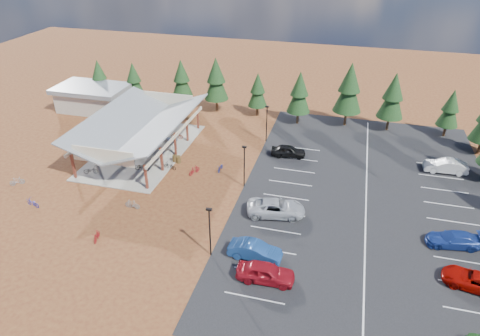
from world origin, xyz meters
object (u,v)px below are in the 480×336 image
trash_bin_1 (179,159)px  car_2 (276,208)px  bike_15 (194,170)px  bike_13 (132,204)px  bike_1 (128,150)px  bike_10 (33,203)px  car_0 (266,272)px  car_6 (474,280)px  bike_7 (177,136)px  car_9 (445,166)px  car_1 (255,251)px  bike_pavilion (140,124)px  bike_5 (145,156)px  lamp_post_1 (244,164)px  bike_6 (172,138)px  lamp_post_2 (267,121)px  bike_14 (221,168)px  lamp_post_0 (210,229)px  bike_11 (97,236)px  trash_bin_0 (175,159)px  bike_16 (170,166)px  bike_3 (147,125)px  bike_9 (17,181)px  bike_0 (91,170)px  bike_2 (142,142)px  bike_4 (142,167)px  car_7 (453,239)px  outbuilding (93,98)px  car_4 (288,151)px

trash_bin_1 → car_2: bearing=-29.0°
bike_15 → bike_13: bearing=90.9°
bike_1 → bike_10: bearing=162.1°
car_0 → car_6: car_0 is taller
bike_7 → car_9: (34.51, 0.12, 0.25)m
car_0 → car_1: bearing=28.7°
bike_pavilion → bike_5: bike_pavilion is taller
lamp_post_1 → bike_6: bearing=145.4°
lamp_post_2 → trash_bin_1: (-9.32, -8.77, -2.53)m
bike_14 → car_9: bearing=16.0°
car_2 → bike_pavilion: bearing=53.6°
lamp_post_0 → trash_bin_1: size_ratio=5.71×
bike_1 → car_9: 39.36m
bike_pavilion → car_2: (19.52, -9.44, -2.96)m
bike_15 → bike_11: bearing=97.0°
trash_bin_0 → bike_16: (0.12, -1.85, -0.01)m
car_0 → car_6: 17.11m
bike_11 → lamp_post_1: bearing=35.0°
bike_15 → car_6: size_ratio=0.34×
bike_3 → bike_13: bike_3 is taller
car_6 → trash_bin_0: bearing=-101.6°
bike_9 → car_0: car_0 is taller
bike_pavilion → lamp_post_1: 15.83m
bike_0 → trash_bin_0: bearing=-76.5°
bike_2 → bike_10: (-4.74, -16.12, -0.08)m
bike_3 → bike_7: bearing=-119.3°
bike_6 → lamp_post_1: bearing=-134.9°
trash_bin_0 → bike_1: 6.60m
lamp_post_1 → car_9: (22.49, 9.37, -2.12)m
bike_4 → bike_14: bike_4 is taller
trash_bin_1 → bike_11: bike_11 is taller
bike_13 → car_7: size_ratio=0.34×
lamp_post_1 → trash_bin_1: 10.19m
bike_9 → car_6: size_ratio=0.32×
car_1 → bike_15: bearing=42.6°
bike_3 → car_2: (22.15, -15.95, 0.27)m
bike_5 → outbuilding: bearing=49.6°
bike_5 → bike_3: bearing=25.0°
bike_14 → car_2: car_2 is taller
bike_0 → car_2: 22.96m
bike_9 → car_4: size_ratio=0.37×
bike_0 → car_1: (22.27, -9.18, 0.28)m
lamp_post_1 → trash_bin_0: size_ratio=5.71×
bike_9 → car_1: size_ratio=0.33×
bike_2 → bike_11: bike_2 is taller
bike_0 → car_4: bearing=-83.4°
trash_bin_0 → bike_13: (-0.43, -10.51, 0.06)m
bike_6 → car_7: bearing=-122.2°
trash_bin_1 → bike_6: same height
trash_bin_1 → car_7: car_7 is taller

